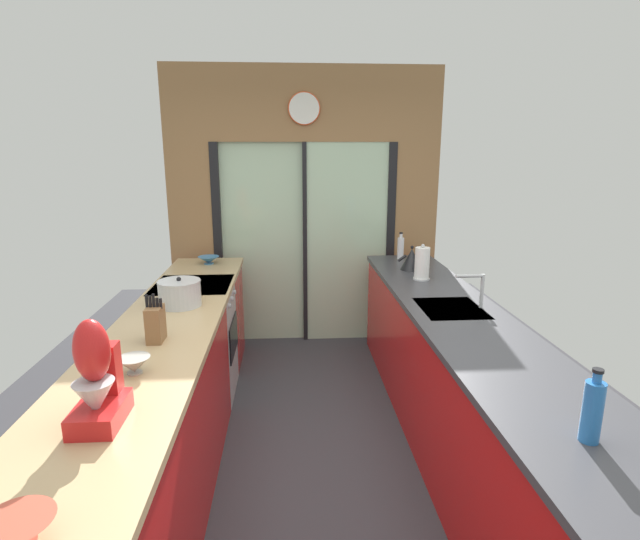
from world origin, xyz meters
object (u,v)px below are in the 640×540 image
mixing_bowl_mid (134,365)px  mixing_bowl_near (17,532)px  knife_block (155,323)px  stock_pot (180,293)px  oven_range (196,341)px  kettle (412,259)px  mixing_bowl_far (209,260)px  paper_towel_roll (422,264)px  soap_bottle_far (401,248)px  soap_bottle_near (592,410)px  stand_mixer (97,384)px

mixing_bowl_mid → mixing_bowl_near: bearing=-90.0°
knife_block → stock_pot: size_ratio=0.95×
mixing_bowl_mid → oven_range: bearing=90.7°
mixing_bowl_mid → knife_block: (-0.00, 0.40, 0.06)m
mixing_bowl_near → kettle: 3.43m
mixing_bowl_mid → mixing_bowl_far: 2.25m
oven_range → paper_towel_roll: (1.80, 0.03, 0.59)m
mixing_bowl_near → knife_block: size_ratio=0.74×
kettle → soap_bottle_far: soap_bottle_far is taller
kettle → soap_bottle_far: bearing=90.3°
soap_bottle_near → mixing_bowl_mid: bearing=159.6°
oven_range → stock_pot: 0.77m
knife_block → kettle: bearing=40.3°
soap_bottle_near → paper_towel_roll: (0.00, 2.24, 0.01)m
soap_bottle_near → stand_mixer: bearing=172.4°
mixing_bowl_near → soap_bottle_near: 1.82m
kettle → soap_bottle_near: (-0.00, -2.57, 0.03)m
mixing_bowl_mid → soap_bottle_near: soap_bottle_near is taller
knife_block → stock_pot: bearing=90.0°
mixing_bowl_mid → mixing_bowl_far: (0.00, 2.25, -0.01)m
soap_bottle_far → stock_pot: bearing=-143.5°
oven_range → mixing_bowl_mid: size_ratio=6.08×
stock_pot → soap_bottle_far: (1.78, 1.32, 0.02)m
mixing_bowl_near → knife_block: (-0.00, 1.42, 0.06)m
oven_range → kettle: kettle is taller
mixing_bowl_mid → stand_mixer: bearing=-90.0°
stock_pot → oven_range: bearing=92.0°
soap_bottle_far → knife_block: bearing=-132.6°
knife_block → oven_range: bearing=90.9°
oven_range → mixing_bowl_near: size_ratio=4.67×
paper_towel_roll → stand_mixer: bearing=-131.6°
mixing_bowl_near → kettle: (1.78, 2.93, 0.05)m
mixing_bowl_mid → soap_bottle_far: (1.78, 2.34, 0.07)m
mixing_bowl_near → mixing_bowl_mid: size_ratio=1.30×
kettle → mixing_bowl_mid: bearing=-133.0°
stand_mixer → stock_pot: bearing=90.0°
oven_range → mixing_bowl_near: (0.02, -2.57, 0.51)m
mixing_bowl_near → soap_bottle_far: 3.80m
stock_pot → soap_bottle_near: bearing=-43.4°
paper_towel_roll → mixing_bowl_far: bearing=159.4°
stock_pot → soap_bottle_near: (1.78, -1.68, 0.03)m
mixing_bowl_far → knife_block: bearing=-90.0°
mixing_bowl_far → stand_mixer: (0.00, -2.67, 0.12)m
paper_towel_roll → soap_bottle_near: bearing=-90.0°
knife_block → kettle: 2.34m
stock_pot → mixing_bowl_mid: bearing=-90.0°
mixing_bowl_near → stand_mixer: size_ratio=0.47×
stock_pot → soap_bottle_far: 2.21m
stand_mixer → paper_towel_roll: size_ratio=1.46×
soap_bottle_far → paper_towel_roll: size_ratio=0.88×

